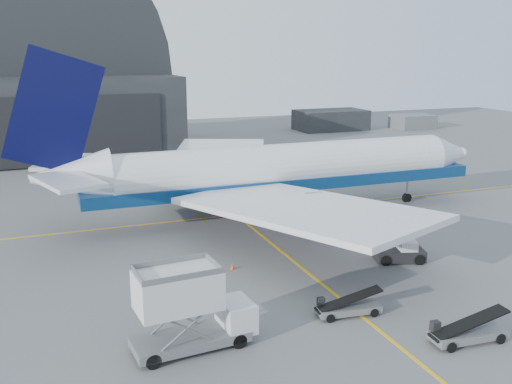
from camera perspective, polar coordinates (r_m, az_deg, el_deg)
name	(u,v)px	position (r m, az deg, el deg)	size (l,w,h in m)	color
ground	(334,294)	(38.75, 7.80, -10.05)	(200.00, 200.00, 0.00)	#565659
taxi_lines	(264,237)	(49.45, 0.80, -4.52)	(80.00, 42.12, 0.02)	gold
hangar	(4,92)	(96.20, -23.85, 9.13)	(50.00, 28.30, 28.00)	black
distant_bldg_a	(330,130)	(117.89, 7.45, 6.19)	(14.00, 8.00, 4.00)	black
distant_bldg_b	(412,128)	(123.53, 15.35, 6.17)	(8.00, 6.00, 2.80)	slate
airliner	(270,171)	(54.37, 1.37, 2.15)	(46.44, 45.04, 16.30)	white
catering_truck	(189,309)	(31.15, -6.74, -11.57)	(6.82, 3.04, 4.56)	slate
pushback_tug	(400,252)	(45.31, 14.24, -5.88)	(4.14, 3.09, 1.71)	black
belt_loader_a	(347,308)	(35.81, 9.13, -11.34)	(4.24, 1.81, 1.59)	slate
belt_loader_b	(467,333)	(34.45, 20.36, -13.05)	(4.67, 1.85, 1.76)	slate
traffic_cone	(232,266)	(42.42, -2.37, -7.44)	(0.32, 0.32, 0.46)	#E83E07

